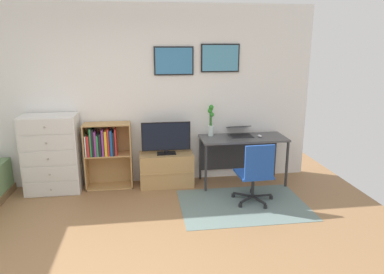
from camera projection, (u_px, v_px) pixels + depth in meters
The scene contains 11 objects.
wall_back_with_posters at pixel (115, 96), 5.33m from camera, with size 6.12×0.09×2.70m.
area_rug at pixel (243, 204), 4.84m from camera, with size 1.70×1.20×0.01m, color slate.
dresser at pixel (52, 154), 5.14m from camera, with size 0.77×0.46×1.15m.
bookshelf at pixel (105, 149), 5.30m from camera, with size 0.69×0.30×0.99m.
tv_stand at pixel (167, 169), 5.46m from camera, with size 0.81×0.41×0.51m.
television at pixel (166, 138), 5.32m from camera, with size 0.73×0.16×0.49m.
desk at pixel (242, 145), 5.53m from camera, with size 1.30×0.56×0.74m.
office_chair at pixel (256, 172), 4.76m from camera, with size 0.56×0.58×0.86m.
laptop at pixel (240, 132), 5.52m from camera, with size 0.36×0.39×0.15m.
computer_mouse at pixel (260, 136), 5.44m from camera, with size 0.06×0.10×0.03m, color silver.
bamboo_vase at pixel (211, 120), 5.45m from camera, with size 0.10×0.09×0.49m.
Camera 1 is at (0.42, -2.99, 2.11)m, focal length 33.31 mm.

